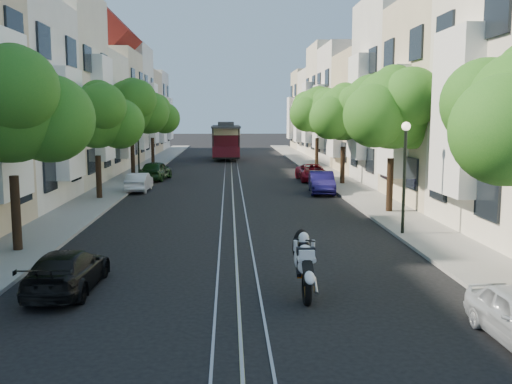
{
  "coord_description": "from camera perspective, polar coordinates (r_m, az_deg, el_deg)",
  "views": [
    {
      "loc": [
        -0.21,
        -16.76,
        4.51
      ],
      "look_at": [
        0.76,
        3.71,
        1.76
      ],
      "focal_mm": 40.0,
      "sensor_mm": 36.0,
      "label": 1
    }
  ],
  "objects": [
    {
      "name": "townhouses_west",
      "position": [
        46.17,
        -17.53,
        8.0
      ],
      "size": [
        7.75,
        72.0,
        11.76
      ],
      "color": "silver",
      "rests_on": "ground"
    },
    {
      "name": "rail_right",
      "position": [
        44.99,
        -1.75,
        1.9
      ],
      "size": [
        0.06,
        80.0,
        0.02
      ],
      "primitive_type": "cube",
      "color": "gray",
      "rests_on": "ground"
    },
    {
      "name": "parked_car_e_mid",
      "position": [
        33.49,
        6.58,
        0.96
      ],
      "size": [
        1.68,
        3.99,
        1.28
      ],
      "primitive_type": "imported",
      "rotation": [
        0.0,
        0.0,
        -0.08
      ],
      "color": "#110D42",
      "rests_on": "ground"
    },
    {
      "name": "lamp_east",
      "position": [
        21.82,
        14.66,
        3.03
      ],
      "size": [
        0.32,
        0.32,
        4.16
      ],
      "color": "black",
      "rests_on": "ground"
    },
    {
      "name": "sportbike_rider",
      "position": [
        14.38,
        4.85,
        -6.87
      ],
      "size": [
        0.55,
        2.19,
        1.63
      ],
      "rotation": [
        0.0,
        0.0,
        -0.01
      ],
      "color": "black",
      "rests_on": "ground"
    },
    {
      "name": "parked_car_w_near",
      "position": [
        15.62,
        -18.35,
        -7.46
      ],
      "size": [
        1.62,
        3.78,
        1.09
      ],
      "primitive_type": "imported",
      "rotation": [
        0.0,
        0.0,
        3.11
      ],
      "color": "black",
      "rests_on": "ground"
    },
    {
      "name": "tree_w_b",
      "position": [
        31.51,
        -15.56,
        7.17
      ],
      "size": [
        4.72,
        3.87,
        6.27
      ],
      "color": "black",
      "rests_on": "ground"
    },
    {
      "name": "tree_e_b",
      "position": [
        26.8,
        13.59,
        7.92
      ],
      "size": [
        4.93,
        4.08,
        6.68
      ],
      "color": "black",
      "rests_on": "ground"
    },
    {
      "name": "tree_e_c",
      "position": [
        37.49,
        8.85,
        7.69
      ],
      "size": [
        4.84,
        3.99,
        6.52
      ],
      "color": "black",
      "rests_on": "ground"
    },
    {
      "name": "cable_car",
      "position": [
        59.65,
        -3.02,
        5.31
      ],
      "size": [
        2.91,
        9.18,
        3.52
      ],
      "rotation": [
        0.0,
        0.0,
        0.01
      ],
      "color": "black",
      "rests_on": "ground"
    },
    {
      "name": "tree_w_d",
      "position": [
        53.19,
        -10.31,
        7.62
      ],
      "size": [
        4.84,
        3.99,
        6.52
      ],
      "color": "black",
      "rests_on": "ground"
    },
    {
      "name": "townhouses_east",
      "position": [
        46.28,
        12.54,
        8.3
      ],
      "size": [
        7.75,
        72.0,
        12.0
      ],
      "color": "beige",
      "rests_on": "ground"
    },
    {
      "name": "lamp_west",
      "position": [
        39.27,
        -11.69,
        5.06
      ],
      "size": [
        0.32,
        0.32,
        4.16
      ],
      "color": "black",
      "rests_on": "ground"
    },
    {
      "name": "tree_w_a",
      "position": [
        19.98,
        -23.24,
        7.68
      ],
      "size": [
        4.93,
        4.08,
        6.68
      ],
      "color": "black",
      "rests_on": "ground"
    },
    {
      "name": "lane_line",
      "position": [
        44.99,
        -2.45,
        1.89
      ],
      "size": [
        0.08,
        80.0,
        0.01
      ],
      "primitive_type": "cube",
      "color": "tan",
      "rests_on": "ground"
    },
    {
      "name": "parked_car_e_far",
      "position": [
        39.8,
        5.68,
        1.95
      ],
      "size": [
        2.07,
        4.28,
        1.17
      ],
      "primitive_type": "imported",
      "rotation": [
        0.0,
        0.0,
        0.03
      ],
      "color": "maroon",
      "rests_on": "ground"
    },
    {
      "name": "rail_left",
      "position": [
        44.99,
        -3.15,
        1.89
      ],
      "size": [
        0.06,
        80.0,
        0.02
      ],
      "primitive_type": "cube",
      "color": "gray",
      "rests_on": "ground"
    },
    {
      "name": "parked_car_w_far",
      "position": [
        40.69,
        -9.99,
        2.13
      ],
      "size": [
        2.14,
        4.18,
        1.36
      ],
      "primitive_type": "imported",
      "rotation": [
        0.0,
        0.0,
        3.0
      ],
      "color": "#143315",
      "rests_on": "ground"
    },
    {
      "name": "parked_car_w_mid",
      "position": [
        34.84,
        -11.61,
        0.99
      ],
      "size": [
        1.23,
        3.43,
        1.13
      ],
      "primitive_type": "imported",
      "rotation": [
        0.0,
        0.0,
        3.13
      ],
      "color": "silver",
      "rests_on": "ground"
    },
    {
      "name": "sidewalk_west",
      "position": [
        45.53,
        -11.62,
        1.88
      ],
      "size": [
        2.5,
        80.0,
        0.12
      ],
      "primitive_type": "cube",
      "color": "gray",
      "rests_on": "ground"
    },
    {
      "name": "sidewalk_east",
      "position": [
        45.59,
        6.71,
        1.99
      ],
      "size": [
        2.5,
        80.0,
        0.12
      ],
      "primitive_type": "cube",
      "color": "gray",
      "rests_on": "ground"
    },
    {
      "name": "rail_slot",
      "position": [
        44.98,
        -2.45,
        1.9
      ],
      "size": [
        0.06,
        80.0,
        0.02
      ],
      "primitive_type": "cube",
      "color": "gray",
      "rests_on": "ground"
    },
    {
      "name": "tree_w_c",
      "position": [
        42.31,
        -12.28,
        8.23
      ],
      "size": [
        5.13,
        4.28,
        7.09
      ],
      "color": "black",
      "rests_on": "ground"
    },
    {
      "name": "tree_e_d",
      "position": [
        48.32,
        6.23,
        8.03
      ],
      "size": [
        5.01,
        4.16,
        6.85
      ],
      "color": "black",
      "rests_on": "ground"
    },
    {
      "name": "ground",
      "position": [
        44.99,
        -2.45,
        1.89
      ],
      "size": [
        200.0,
        200.0,
        0.0
      ],
      "primitive_type": "plane",
      "color": "black",
      "rests_on": "ground"
    }
  ]
}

